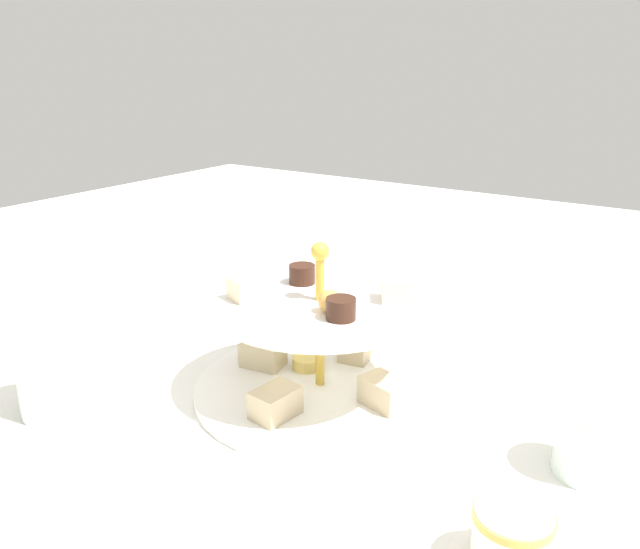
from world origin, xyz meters
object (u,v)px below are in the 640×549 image
(water_glass_short_left, at_px, (592,440))
(teacup_with_saucer, at_px, (511,542))
(tiered_serving_stand, at_px, (320,353))
(water_glass_tall_right, at_px, (48,360))
(butter_knife_left, at_px, (254,293))

(water_glass_short_left, bearing_deg, teacup_with_saucer, 81.99)
(tiered_serving_stand, xyz_separation_m, water_glass_tall_right, (0.21, 0.19, 0.01))
(water_glass_short_left, height_order, butter_knife_left, water_glass_short_left)
(water_glass_tall_right, height_order, water_glass_short_left, water_glass_tall_right)
(tiered_serving_stand, distance_m, water_glass_tall_right, 0.29)
(tiered_serving_stand, height_order, butter_knife_left, tiered_serving_stand)
(water_glass_short_left, bearing_deg, butter_knife_left, -19.25)
(tiered_serving_stand, bearing_deg, butter_knife_left, -37.62)
(water_glass_tall_right, relative_size, butter_knife_left, 0.72)
(butter_knife_left, bearing_deg, teacup_with_saucer, 87.26)
(water_glass_short_left, xyz_separation_m, butter_knife_left, (0.55, -0.19, -0.03))
(tiered_serving_stand, distance_m, water_glass_short_left, 0.29)
(tiered_serving_stand, bearing_deg, water_glass_short_left, -177.53)
(tiered_serving_stand, height_order, teacup_with_saucer, tiered_serving_stand)
(water_glass_tall_right, xyz_separation_m, butter_knife_left, (0.06, -0.40, -0.06))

